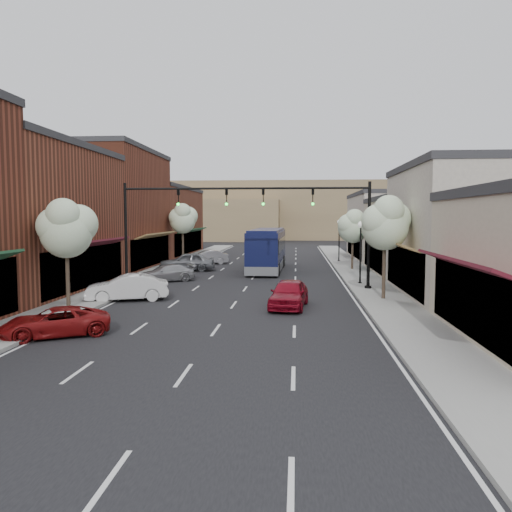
% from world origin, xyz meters
% --- Properties ---
extents(ground, '(160.00, 160.00, 0.00)m').
position_xyz_m(ground, '(0.00, 0.00, 0.00)').
color(ground, black).
rests_on(ground, ground).
extents(sidewalk_left, '(2.80, 73.00, 0.15)m').
position_xyz_m(sidewalk_left, '(-8.40, 18.50, 0.07)').
color(sidewalk_left, gray).
rests_on(sidewalk_left, ground).
extents(sidewalk_right, '(2.80, 73.00, 0.15)m').
position_xyz_m(sidewalk_right, '(8.40, 18.50, 0.07)').
color(sidewalk_right, gray).
rests_on(sidewalk_right, ground).
extents(curb_left, '(0.25, 73.00, 0.17)m').
position_xyz_m(curb_left, '(-7.00, 18.50, 0.07)').
color(curb_left, gray).
rests_on(curb_left, ground).
extents(curb_right, '(0.25, 73.00, 0.17)m').
position_xyz_m(curb_right, '(7.00, 18.50, 0.07)').
color(curb_right, gray).
rests_on(curb_right, ground).
extents(bldg_left_midnear, '(10.14, 14.10, 9.40)m').
position_xyz_m(bldg_left_midnear, '(-14.23, 6.00, 4.66)').
color(bldg_left_midnear, brown).
rests_on(bldg_left_midnear, ground).
extents(bldg_left_midfar, '(10.14, 14.10, 10.90)m').
position_xyz_m(bldg_left_midfar, '(-14.24, 20.00, 5.40)').
color(bldg_left_midfar, brown).
rests_on(bldg_left_midfar, ground).
extents(bldg_left_far, '(10.14, 18.10, 8.40)m').
position_xyz_m(bldg_left_far, '(-14.22, 36.00, 4.16)').
color(bldg_left_far, brown).
rests_on(bldg_left_far, ground).
extents(bldg_right_midnear, '(9.14, 12.10, 7.90)m').
position_xyz_m(bldg_right_midnear, '(13.72, 6.00, 3.91)').
color(bldg_right_midnear, beige).
rests_on(bldg_right_midnear, ground).
extents(bldg_right_midfar, '(9.14, 12.10, 6.40)m').
position_xyz_m(bldg_right_midfar, '(13.70, 18.00, 3.17)').
color(bldg_right_midfar, beige).
rests_on(bldg_right_midfar, ground).
extents(bldg_right_far, '(9.14, 16.10, 7.40)m').
position_xyz_m(bldg_right_far, '(13.71, 32.00, 3.66)').
color(bldg_right_far, beige).
rests_on(bldg_right_far, ground).
extents(hill_far, '(120.00, 30.00, 12.00)m').
position_xyz_m(hill_far, '(0.00, 90.00, 6.00)').
color(hill_far, '#7A6647').
rests_on(hill_far, ground).
extents(hill_near, '(50.00, 20.00, 8.00)m').
position_xyz_m(hill_near, '(-25.00, 78.00, 4.00)').
color(hill_near, '#7A6647').
rests_on(hill_near, ground).
extents(signal_mast_right, '(8.22, 0.46, 7.00)m').
position_xyz_m(signal_mast_right, '(5.62, 8.00, 4.62)').
color(signal_mast_right, black).
rests_on(signal_mast_right, ground).
extents(signal_mast_left, '(8.22, 0.46, 7.00)m').
position_xyz_m(signal_mast_left, '(-5.62, 8.00, 4.62)').
color(signal_mast_left, black).
rests_on(signal_mast_left, ground).
extents(tree_right_near, '(2.85, 2.65, 5.95)m').
position_xyz_m(tree_right_near, '(8.35, 3.94, 4.45)').
color(tree_right_near, '#47382B').
rests_on(tree_right_near, ground).
extents(tree_right_far, '(2.85, 2.65, 5.43)m').
position_xyz_m(tree_right_far, '(8.35, 19.94, 3.99)').
color(tree_right_far, '#47382B').
rests_on(tree_right_far, ground).
extents(tree_left_near, '(2.85, 2.65, 5.69)m').
position_xyz_m(tree_left_near, '(-8.25, -0.06, 4.22)').
color(tree_left_near, '#47382B').
rests_on(tree_left_near, ground).
extents(tree_left_far, '(2.85, 2.65, 6.13)m').
position_xyz_m(tree_left_far, '(-8.25, 25.94, 4.60)').
color(tree_left_far, '#47382B').
rests_on(tree_left_far, ground).
extents(lamp_post_near, '(0.44, 0.44, 4.44)m').
position_xyz_m(lamp_post_near, '(7.80, 10.50, 3.01)').
color(lamp_post_near, black).
rests_on(lamp_post_near, ground).
extents(lamp_post_far, '(0.44, 0.44, 4.44)m').
position_xyz_m(lamp_post_far, '(7.80, 28.00, 3.01)').
color(lamp_post_far, black).
rests_on(lamp_post_far, ground).
extents(coach_bus, '(2.91, 12.04, 3.66)m').
position_xyz_m(coach_bus, '(0.80, 19.57, 1.91)').
color(coach_bus, '#0E1239').
rests_on(coach_bus, ground).
extents(red_hatchback, '(2.27, 4.56, 1.49)m').
position_xyz_m(red_hatchback, '(2.99, 1.42, 0.75)').
color(red_hatchback, maroon).
rests_on(red_hatchback, ground).
extents(parked_car_a, '(4.58, 3.71, 1.16)m').
position_xyz_m(parked_car_a, '(-6.20, -5.60, 0.58)').
color(parked_car_a, maroon).
rests_on(parked_car_a, ground).
extents(parked_car_b, '(4.84, 2.95, 1.50)m').
position_xyz_m(parked_car_b, '(-6.20, 2.87, 0.75)').
color(parked_car_b, silver).
rests_on(parked_car_b, ground).
extents(parked_car_c, '(4.57, 3.70, 1.24)m').
position_xyz_m(parked_car_c, '(-6.20, 11.23, 0.62)').
color(parked_car_c, gray).
rests_on(parked_car_c, ground).
extents(parked_car_d, '(5.07, 2.64, 1.65)m').
position_xyz_m(parked_car_d, '(-6.20, 18.43, 0.82)').
color(parked_car_d, slate).
rests_on(parked_car_d, ground).
extents(parked_car_e, '(4.51, 2.70, 1.40)m').
position_xyz_m(parked_car_e, '(-5.58, 24.82, 0.70)').
color(parked_car_e, '#9F9FA4').
rests_on(parked_car_e, ground).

